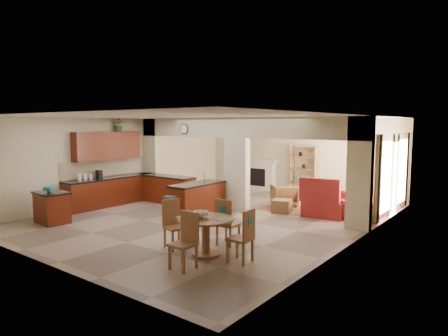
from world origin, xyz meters
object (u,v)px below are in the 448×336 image
Objects in this scene: dining_table at (206,231)px; sofa at (368,200)px; kitchen_island at (52,207)px; armchair at (284,196)px.

sofa is (1.33, 5.82, -0.12)m from dining_table.
kitchen_island is at bearing 131.88° from sofa.
dining_table is at bearing 164.31° from sofa.
armchair is (-2.43, -0.62, -0.04)m from sofa.
kitchen_island reaches higher than dining_table.
kitchen_island is at bearing 10.79° from armchair.
dining_table is at bearing 57.32° from armchair.
sofa is at bearing 149.67° from armchair.
dining_table reaches higher than armchair.
armchair is (-1.11, 5.20, -0.16)m from dining_table.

